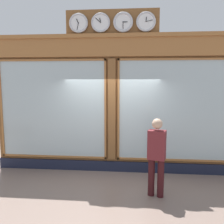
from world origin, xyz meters
name	(u,v)px	position (x,y,z in m)	size (l,w,h in m)	color
shop_facade	(112,103)	(0.00, -0.13, 1.86)	(6.51, 0.42, 4.26)	brown
pedestrian	(157,154)	(-1.07, 1.37, 0.93)	(0.41, 0.31, 1.69)	#3A1316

